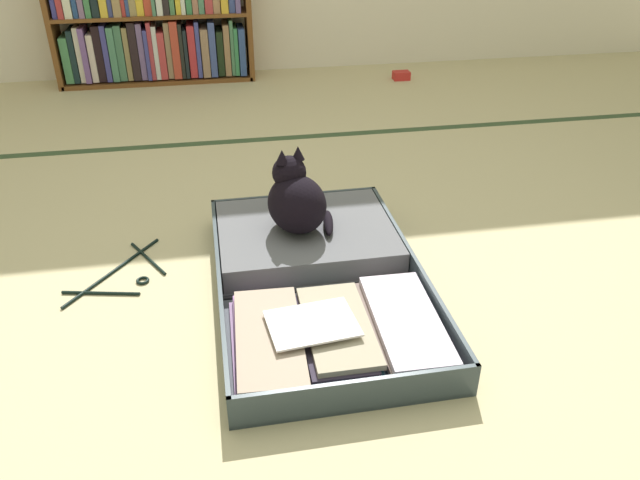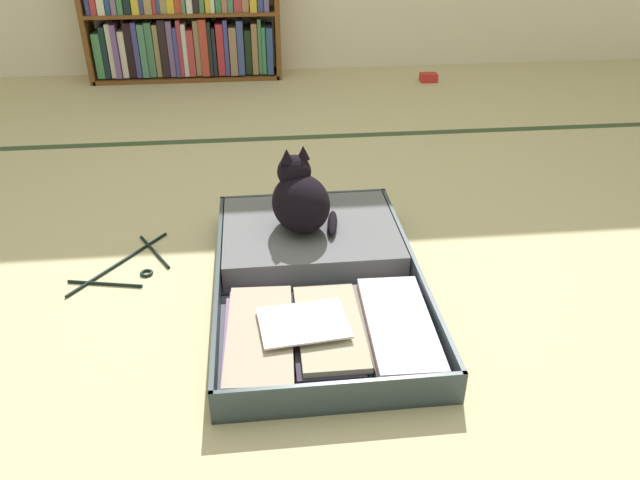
# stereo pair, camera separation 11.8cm
# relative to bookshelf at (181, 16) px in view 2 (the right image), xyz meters

# --- Properties ---
(ground_plane) EXTENTS (10.00, 10.00, 0.00)m
(ground_plane) POSITION_rel_bookshelf_xyz_m (0.50, -2.27, -0.37)
(ground_plane) COLOR #C5B687
(tatami_border) EXTENTS (4.80, 0.05, 0.00)m
(tatami_border) POSITION_rel_bookshelf_xyz_m (0.50, -1.07, -0.37)
(tatami_border) COLOR #34482B
(tatami_border) RESTS_ON ground_plane
(bookshelf) EXTENTS (1.14, 0.23, 0.78)m
(bookshelf) POSITION_rel_bookshelf_xyz_m (0.00, 0.00, 0.00)
(bookshelf) COLOR brown
(bookshelf) RESTS_ON ground_plane
(open_suitcase) EXTENTS (0.61, 0.99, 0.10)m
(open_suitcase) POSITION_rel_bookshelf_xyz_m (0.57, -2.30, -0.33)
(open_suitcase) COLOR #313D44
(open_suitcase) RESTS_ON ground_plane
(black_cat) EXTENTS (0.25, 0.26, 0.27)m
(black_cat) POSITION_rel_bookshelf_xyz_m (0.54, -2.11, -0.17)
(black_cat) COLOR black
(black_cat) RESTS_ON open_suitcase
(clothes_hanger) EXTENTS (0.31, 0.36, 0.01)m
(clothes_hanger) POSITION_rel_bookshelf_xyz_m (-0.02, -2.15, -0.36)
(clothes_hanger) COLOR black
(clothes_hanger) RESTS_ON ground_plane
(small_red_pouch) EXTENTS (0.10, 0.07, 0.05)m
(small_red_pouch) POSITION_rel_bookshelf_xyz_m (1.46, -0.23, -0.34)
(small_red_pouch) COLOR red
(small_red_pouch) RESTS_ON ground_plane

